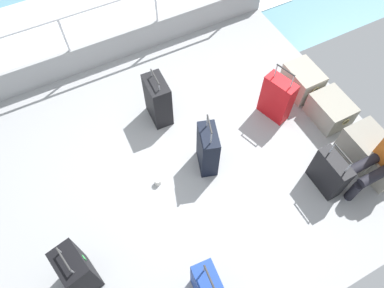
{
  "coord_description": "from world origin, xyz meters",
  "views": [
    {
      "loc": [
        2.03,
        -0.91,
        4.1
      ],
      "look_at": [
        -0.07,
        0.19,
        0.25
      ],
      "focal_mm": 33.26,
      "sensor_mm": 36.0,
      "label": 1
    }
  ],
  "objects_px": {
    "cargo_crate_1": "(330,110)",
    "cargo_crate_3": "(383,167)",
    "cargo_crate_0": "(302,81)",
    "suitcase_4": "(329,173)",
    "suitcase_0": "(77,270)",
    "suitcase_2": "(158,100)",
    "cargo_crate_2": "(365,146)",
    "suitcase_3": "(208,150)",
    "paper_cup": "(158,181)",
    "suitcase_5": "(277,98)"
  },
  "relations": [
    {
      "from": "cargo_crate_0",
      "to": "cargo_crate_1",
      "type": "relative_size",
      "value": 0.97
    },
    {
      "from": "cargo_crate_1",
      "to": "suitcase_2",
      "type": "xyz_separation_m",
      "value": [
        -1.12,
        -2.08,
        0.17
      ]
    },
    {
      "from": "cargo_crate_2",
      "to": "cargo_crate_3",
      "type": "height_order",
      "value": "cargo_crate_2"
    },
    {
      "from": "suitcase_5",
      "to": "paper_cup",
      "type": "distance_m",
      "value": 1.94
    },
    {
      "from": "cargo_crate_0",
      "to": "paper_cup",
      "type": "distance_m",
      "value": 2.53
    },
    {
      "from": "cargo_crate_1",
      "to": "cargo_crate_3",
      "type": "relative_size",
      "value": 1.13
    },
    {
      "from": "cargo_crate_2",
      "to": "suitcase_2",
      "type": "bearing_deg",
      "value": -130.96
    },
    {
      "from": "cargo_crate_0",
      "to": "cargo_crate_2",
      "type": "bearing_deg",
      "value": 2.06
    },
    {
      "from": "cargo_crate_3",
      "to": "paper_cup",
      "type": "distance_m",
      "value": 2.82
    },
    {
      "from": "cargo_crate_1",
      "to": "suitcase_4",
      "type": "xyz_separation_m",
      "value": [
        0.79,
        -0.71,
        0.11
      ]
    },
    {
      "from": "cargo_crate_3",
      "to": "suitcase_0",
      "type": "relative_size",
      "value": 0.64
    },
    {
      "from": "paper_cup",
      "to": "suitcase_5",
      "type": "bearing_deg",
      "value": 97.34
    },
    {
      "from": "suitcase_2",
      "to": "suitcase_4",
      "type": "bearing_deg",
      "value": 35.65
    },
    {
      "from": "cargo_crate_1",
      "to": "cargo_crate_3",
      "type": "height_order",
      "value": "cargo_crate_1"
    },
    {
      "from": "cargo_crate_2",
      "to": "paper_cup",
      "type": "xyz_separation_m",
      "value": [
        -0.85,
        -2.54,
        -0.16
      ]
    },
    {
      "from": "cargo_crate_3",
      "to": "suitcase_3",
      "type": "bearing_deg",
      "value": -121.25
    },
    {
      "from": "cargo_crate_0",
      "to": "cargo_crate_1",
      "type": "height_order",
      "value": "cargo_crate_0"
    },
    {
      "from": "suitcase_3",
      "to": "suitcase_4",
      "type": "bearing_deg",
      "value": 51.09
    },
    {
      "from": "suitcase_0",
      "to": "cargo_crate_2",
      "type": "bearing_deg",
      "value": 87.1
    },
    {
      "from": "cargo_crate_3",
      "to": "paper_cup",
      "type": "bearing_deg",
      "value": -114.62
    },
    {
      "from": "cargo_crate_3",
      "to": "suitcase_2",
      "type": "xyz_separation_m",
      "value": [
        -2.12,
        -2.1,
        0.18
      ]
    },
    {
      "from": "suitcase_4",
      "to": "cargo_crate_1",
      "type": "bearing_deg",
      "value": 138.12
    },
    {
      "from": "cargo_crate_2",
      "to": "cargo_crate_3",
      "type": "bearing_deg",
      "value": 3.96
    },
    {
      "from": "cargo_crate_3",
      "to": "suitcase_2",
      "type": "height_order",
      "value": "suitcase_2"
    },
    {
      "from": "cargo_crate_3",
      "to": "suitcase_2",
      "type": "bearing_deg",
      "value": -135.34
    },
    {
      "from": "cargo_crate_2",
      "to": "suitcase_3",
      "type": "height_order",
      "value": "suitcase_3"
    },
    {
      "from": "cargo_crate_2",
      "to": "paper_cup",
      "type": "bearing_deg",
      "value": -108.57
    },
    {
      "from": "suitcase_4",
      "to": "paper_cup",
      "type": "distance_m",
      "value": 2.09
    },
    {
      "from": "suitcase_3",
      "to": "paper_cup",
      "type": "height_order",
      "value": "suitcase_3"
    },
    {
      "from": "cargo_crate_1",
      "to": "paper_cup",
      "type": "distance_m",
      "value": 2.56
    },
    {
      "from": "cargo_crate_3",
      "to": "suitcase_5",
      "type": "xyz_separation_m",
      "value": [
        -1.42,
        -0.65,
        0.17
      ]
    },
    {
      "from": "cargo_crate_1",
      "to": "suitcase_0",
      "type": "xyz_separation_m",
      "value": [
        0.49,
        -3.73,
        0.17
      ]
    },
    {
      "from": "suitcase_2",
      "to": "suitcase_4",
      "type": "xyz_separation_m",
      "value": [
        1.91,
        1.37,
        -0.06
      ]
    },
    {
      "from": "cargo_crate_0",
      "to": "paper_cup",
      "type": "height_order",
      "value": "cargo_crate_0"
    },
    {
      "from": "suitcase_4",
      "to": "cargo_crate_3",
      "type": "bearing_deg",
      "value": 73.92
    },
    {
      "from": "cargo_crate_2",
      "to": "suitcase_5",
      "type": "height_order",
      "value": "suitcase_5"
    },
    {
      "from": "cargo_crate_1",
      "to": "suitcase_3",
      "type": "distance_m",
      "value": 1.87
    },
    {
      "from": "cargo_crate_3",
      "to": "suitcase_2",
      "type": "distance_m",
      "value": 2.99
    },
    {
      "from": "cargo_crate_3",
      "to": "paper_cup",
      "type": "relative_size",
      "value": 5.18
    },
    {
      "from": "paper_cup",
      "to": "cargo_crate_0",
      "type": "bearing_deg",
      "value": 99.46
    },
    {
      "from": "cargo_crate_0",
      "to": "suitcase_4",
      "type": "xyz_separation_m",
      "value": [
        1.38,
        -0.66,
        0.08
      ]
    },
    {
      "from": "cargo_crate_0",
      "to": "suitcase_4",
      "type": "relative_size",
      "value": 0.74
    },
    {
      "from": "suitcase_3",
      "to": "suitcase_4",
      "type": "height_order",
      "value": "suitcase_3"
    },
    {
      "from": "suitcase_2",
      "to": "cargo_crate_0",
      "type": "bearing_deg",
      "value": 75.3
    },
    {
      "from": "suitcase_2",
      "to": "suitcase_3",
      "type": "height_order",
      "value": "suitcase_3"
    },
    {
      "from": "suitcase_4",
      "to": "suitcase_0",
      "type": "bearing_deg",
      "value": -95.68
    },
    {
      "from": "cargo_crate_0",
      "to": "suitcase_0",
      "type": "bearing_deg",
      "value": -73.64
    },
    {
      "from": "cargo_crate_0",
      "to": "cargo_crate_3",
      "type": "distance_m",
      "value": 1.59
    },
    {
      "from": "cargo_crate_2",
      "to": "suitcase_0",
      "type": "relative_size",
      "value": 0.71
    },
    {
      "from": "suitcase_2",
      "to": "suitcase_5",
      "type": "height_order",
      "value": "suitcase_5"
    }
  ]
}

